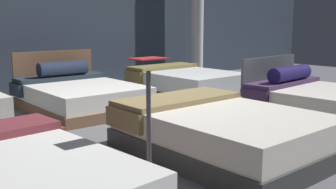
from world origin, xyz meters
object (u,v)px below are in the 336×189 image
Objects in this scene: bed_0 at (4,189)px; bed_2 at (323,102)px; bed_1 at (221,131)px; support_pillar at (197,7)px; price_sign at (149,138)px; bed_5 at (186,82)px; bed_4 at (79,95)px.

bed_0 is 1.00× the size of bed_2.
bed_1 is (2.24, -0.01, 0.01)m from bed_0.
support_pillar reaches higher than bed_1.
price_sign reaches higher than bed_1.
price_sign is (1.11, -0.21, 0.20)m from bed_0.
bed_0 is at bearing -147.21° from bed_5.
bed_4 is at bearing -160.45° from support_pillar.
bed_2 is at bearing -89.37° from bed_5.
support_pillar reaches higher than bed_4.
bed_0 reaches higher than bed_5.
price_sign reaches higher than bed_2.
bed_2 is 2.82m from bed_5.
bed_2 is at bearing -2.50° from bed_0.
bed_0 is at bearing 177.68° from bed_2.
price_sign is 6.99m from support_pillar.
bed_4 is (2.19, 2.93, 0.01)m from bed_0.
bed_5 is (4.48, 2.88, 0.00)m from bed_0.
support_pillar is at bearing 40.49° from bed_5.
bed_4 reaches higher than bed_2.
bed_0 is 1.90× the size of price_sign.
bed_2 is at bearing 2.39° from bed_1.
price_sign is at bearing -14.13° from bed_0.
bed_2 is at bearing 4.65° from price_sign.
bed_4 is at bearing 71.15° from price_sign.
support_pillar is (3.98, 4.38, 1.51)m from bed_1.
bed_1 is at bearing -87.55° from bed_4.
support_pillar is at bearing 20.89° from bed_4.
support_pillar is (1.72, 4.30, 1.51)m from bed_2.
bed_1 is 3.65m from bed_5.
bed_1 reaches higher than bed_0.
bed_2 is 3.41m from price_sign.
bed_0 is at bearing -144.94° from support_pillar.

